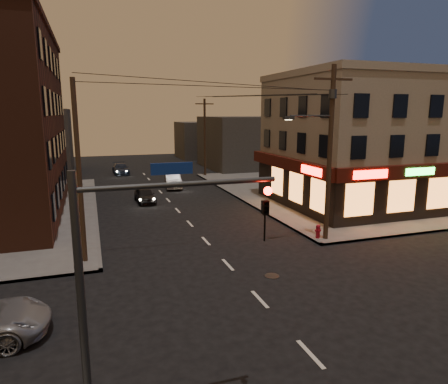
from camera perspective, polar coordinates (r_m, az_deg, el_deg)
name	(u,v)px	position (r m, az deg, el deg)	size (l,w,h in m)	color
ground	(260,299)	(17.01, 5.12, -15.03)	(120.00, 120.00, 0.00)	black
sidewalk_ne	(349,189)	(41.55, 17.48, 0.40)	(24.00, 28.00, 0.15)	#514F4C
pizza_building	(373,140)	(35.27, 20.55, 7.01)	(15.85, 12.85, 10.50)	gray
bg_building_ne_a	(243,142)	(55.87, 2.72, 7.10)	(10.00, 12.00, 7.00)	#3F3D3A
bg_building_nw	(33,141)	(56.45, -25.60, 6.58)	(9.00, 10.00, 8.00)	#3F3D3A
bg_building_ne_b	(202,140)	(68.55, -3.14, 7.44)	(8.00, 8.00, 6.00)	#3F3D3A
utility_pole_main	(328,144)	(23.64, 14.69, 6.62)	(4.20, 0.44, 10.00)	#382619
utility_pole_far	(205,137)	(47.83, -2.76, 7.79)	(0.26, 0.26, 9.00)	#382619
utility_pole_west	(79,173)	(20.64, -20.00, 2.58)	(0.24, 0.24, 9.00)	#382619
traffic_signal	(130,271)	(9.00, -13.26, -10.97)	(4.49, 0.32, 6.47)	#333538
sedan_near	(145,195)	(34.62, -11.24, -0.45)	(1.49, 3.70, 1.26)	black
sedan_mid	(173,181)	(40.96, -7.31, 1.61)	(1.54, 4.42, 1.45)	slate
sedan_far	(121,169)	(51.53, -14.54, 3.23)	(1.84, 4.54, 1.32)	#1A2234
fire_hydrant	(318,231)	(24.58, 13.28, -5.39)	(0.37, 0.37, 0.84)	maroon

